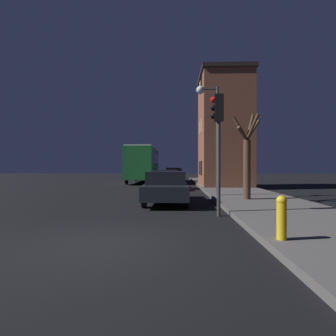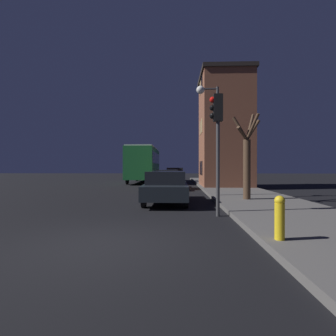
{
  "view_description": "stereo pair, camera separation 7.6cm",
  "coord_description": "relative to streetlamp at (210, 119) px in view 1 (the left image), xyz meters",
  "views": [
    {
      "loc": [
        1.53,
        -5.53,
        1.66
      ],
      "look_at": [
        1.13,
        8.14,
        1.59
      ],
      "focal_mm": 28.0,
      "sensor_mm": 36.0,
      "label": 1
    },
    {
      "loc": [
        1.6,
        -5.53,
        1.66
      ],
      "look_at": [
        1.13,
        8.14,
        1.59
      ],
      "focal_mm": 28.0,
      "sensor_mm": 36.0,
      "label": 2
    }
  ],
  "objects": [
    {
      "name": "fire_hydrant",
      "position": [
        0.34,
        -8.49,
        -3.56
      ],
      "size": [
        0.21,
        0.21,
        0.91
      ],
      "color": "gold",
      "rests_on": "sidewalk"
    },
    {
      "name": "car_near_lane",
      "position": [
        -2.26,
        -1.9,
        -3.44
      ],
      "size": [
        1.88,
        4.79,
        1.45
      ],
      "color": "black",
      "rests_on": "ground"
    },
    {
      "name": "ground_plane",
      "position": [
        -3.37,
        -8.39,
        -4.2
      ],
      "size": [
        120.0,
        120.0,
        0.0
      ],
      "primitive_type": "plane",
      "color": "black"
    },
    {
      "name": "car_mid_lane",
      "position": [
        -2.47,
        5.68,
        -3.45
      ],
      "size": [
        1.75,
        4.55,
        1.43
      ],
      "color": "olive",
      "rests_on": "ground"
    },
    {
      "name": "traffic_light",
      "position": [
        -0.43,
        -5.13,
        -1.27
      ],
      "size": [
        0.43,
        0.24,
        4.08
      ],
      "color": "#38383A",
      "rests_on": "ground"
    },
    {
      "name": "car_far_lane",
      "position": [
        -1.99,
        13.5,
        -3.37
      ],
      "size": [
        1.86,
        3.99,
        1.56
      ],
      "color": "#B21E19",
      "rests_on": "ground"
    },
    {
      "name": "brick_building",
      "position": [
        2.05,
        7.27,
        0.45
      ],
      "size": [
        3.96,
        5.07,
        8.94
      ],
      "color": "brown",
      "rests_on": "sidewalk"
    },
    {
      "name": "bus",
      "position": [
        -5.23,
        13.42,
        -2.04
      ],
      "size": [
        2.59,
        9.16,
        3.64
      ],
      "color": "#1E6B33",
      "rests_on": "ground"
    },
    {
      "name": "streetlamp",
      "position": [
        0.0,
        0.0,
        0.0
      ],
      "size": [
        1.18,
        0.43,
        5.78
      ],
      "color": "#38383A",
      "rests_on": "sidewalk"
    },
    {
      "name": "bare_tree",
      "position": [
        1.47,
        -1.72,
        -2.18
      ],
      "size": [
        1.28,
        1.35,
        4.05
      ],
      "color": "#473323",
      "rests_on": "sidewalk"
    }
  ]
}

